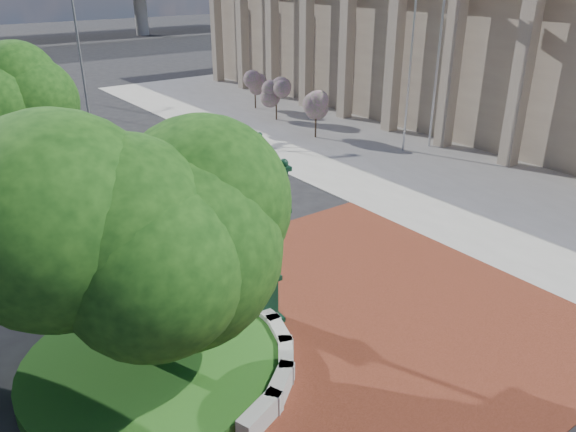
% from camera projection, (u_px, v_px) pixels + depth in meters
% --- Properties ---
extents(ground, '(200.00, 200.00, 0.00)m').
position_uv_depth(ground, '(314.00, 303.00, 16.23)').
color(ground, black).
rests_on(ground, ground).
extents(plaza, '(12.00, 12.00, 0.04)m').
position_uv_depth(plaza, '(337.00, 319.00, 15.49)').
color(plaza, '#5F2716').
rests_on(plaza, ground).
extents(sidewalk, '(20.00, 50.00, 0.04)m').
position_uv_depth(sidewalk, '(420.00, 136.00, 32.30)').
color(sidewalk, '#9E9B93').
rests_on(sidewalk, ground).
extents(planter_wall, '(2.96, 6.77, 0.54)m').
position_uv_depth(planter_wall, '(234.00, 329.00, 14.64)').
color(planter_wall, '#9E9B93').
rests_on(planter_wall, ground).
extents(grass_bed, '(6.10, 6.10, 0.40)m').
position_uv_depth(grass_bed, '(152.00, 365.00, 13.42)').
color(grass_bed, '#1E4A15').
rests_on(grass_bed, ground).
extents(civic_building, '(17.35, 44.00, 8.60)m').
position_uv_depth(civic_building, '(482.00, 45.00, 36.17)').
color(civic_building, gray).
rests_on(civic_building, ground).
extents(tree_planter, '(5.20, 5.20, 6.33)m').
position_uv_depth(tree_planter, '(136.00, 232.00, 11.99)').
color(tree_planter, '#38281C').
rests_on(tree_planter, ground).
extents(tree_street, '(4.40, 4.40, 5.45)m').
position_uv_depth(tree_street, '(3.00, 102.00, 25.93)').
color(tree_street, '#38281C').
rests_on(tree_street, ground).
extents(post_clock, '(1.17, 1.17, 5.23)m').
position_uv_depth(post_clock, '(262.00, 226.00, 14.31)').
color(post_clock, black).
rests_on(post_clock, ground).
extents(parked_car, '(3.48, 5.00, 1.58)m').
position_uv_depth(parked_car, '(23.00, 85.00, 42.30)').
color(parked_car, maroon).
rests_on(parked_car, ground).
extents(flagpole_a, '(1.43, 0.47, 9.37)m').
position_uv_depth(flagpole_a, '(411.00, 58.00, 27.84)').
color(flagpole_a, silver).
rests_on(flagpole_a, ground).
extents(flagpole_b, '(1.69, 0.19, 10.82)m').
position_uv_depth(flagpole_b, '(440.00, 41.00, 28.25)').
color(flagpole_b, silver).
rests_on(flagpole_b, ground).
extents(street_lamp_near, '(1.84, 0.97, 8.77)m').
position_uv_depth(street_lamp_near, '(81.00, 34.00, 35.01)').
color(street_lamp_near, slate).
rests_on(street_lamp_near, ground).
extents(shrub_near, '(1.20, 1.20, 2.20)m').
position_uv_depth(shrub_near, '(316.00, 110.00, 31.43)').
color(shrub_near, '#38281C').
rests_on(shrub_near, ground).
extents(shrub_mid, '(1.20, 1.20, 2.20)m').
position_uv_depth(shrub_mid, '(276.00, 95.00, 35.16)').
color(shrub_mid, '#38281C').
rests_on(shrub_mid, ground).
extents(shrub_far, '(1.20, 1.20, 2.20)m').
position_uv_depth(shrub_far, '(255.00, 85.00, 38.07)').
color(shrub_far, '#38281C').
rests_on(shrub_far, ground).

